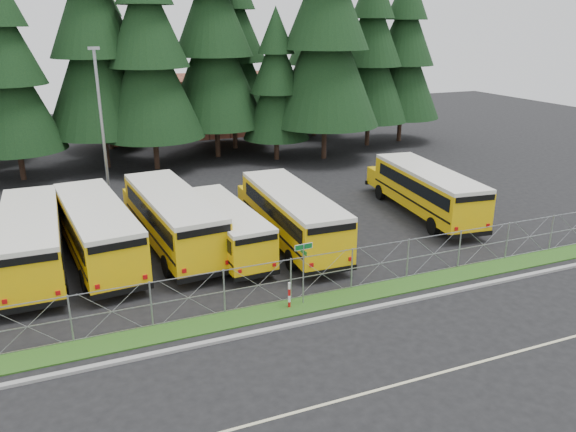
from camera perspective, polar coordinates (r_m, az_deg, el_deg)
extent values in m
plane|color=black|center=(26.15, 1.47, -7.21)|extent=(120.00, 120.00, 0.00)
cube|color=gray|center=(23.65, 4.55, -10.14)|extent=(50.00, 0.25, 0.12)
cube|color=#173F12|center=(24.76, 3.08, -8.75)|extent=(50.00, 1.40, 0.06)
cube|color=beige|center=(20.12, 11.09, -16.45)|extent=(50.00, 0.12, 0.01)
cube|color=brown|center=(63.93, -8.26, 11.19)|extent=(22.00, 10.00, 6.00)
cylinder|color=#989BA0|center=(24.05, 1.57, -5.96)|extent=(0.06, 0.06, 2.80)
cube|color=#0D5F22|center=(23.54, 1.59, -3.14)|extent=(0.80, 0.08, 0.22)
cube|color=white|center=(23.54, 1.59, -3.14)|extent=(0.84, 0.08, 0.26)
cube|color=#0D5F22|center=(23.63, 1.59, -3.68)|extent=(0.07, 0.55, 0.18)
cylinder|color=#B20C0C|center=(24.06, 0.13, -8.07)|extent=(0.11, 0.11, 1.20)
cylinder|color=#989BA0|center=(38.95, -18.34, 8.41)|extent=(0.20, 0.20, 10.00)
cube|color=#989BA0|center=(38.42, -19.15, 15.81)|extent=(0.70, 0.35, 0.18)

